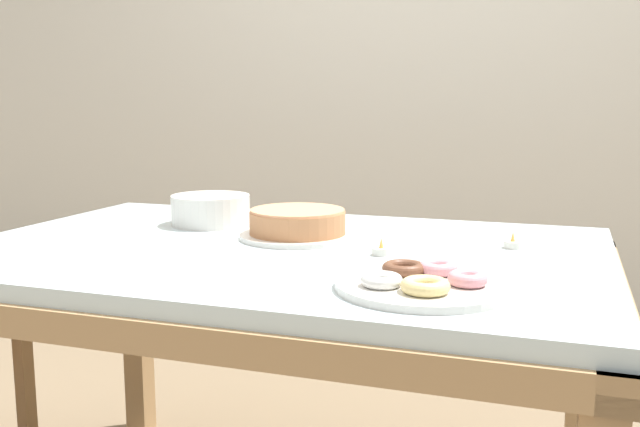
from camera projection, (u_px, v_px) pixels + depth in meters
name	position (u px, v px, depth m)	size (l,w,h in m)	color
wall_back	(427.00, 53.00, 3.22)	(8.00, 0.10, 2.60)	silver
dining_table	(279.00, 284.00, 1.65)	(1.50, 1.01, 0.76)	silver
cake_chocolate_round	(298.00, 225.00, 1.72)	(0.28, 0.28, 0.07)	silver
pastry_platter	(424.00, 282.00, 1.26)	(0.32, 0.32, 0.04)	silver
plate_stack	(211.00, 210.00, 1.91)	(0.21, 0.21, 0.08)	silver
tealight_right_edge	(513.00, 244.00, 1.61)	(0.04, 0.04, 0.04)	silver
tealight_centre	(284.00, 215.00, 2.00)	(0.04, 0.04, 0.04)	silver
tealight_near_cakes	(381.00, 251.00, 1.53)	(0.04, 0.04, 0.04)	silver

